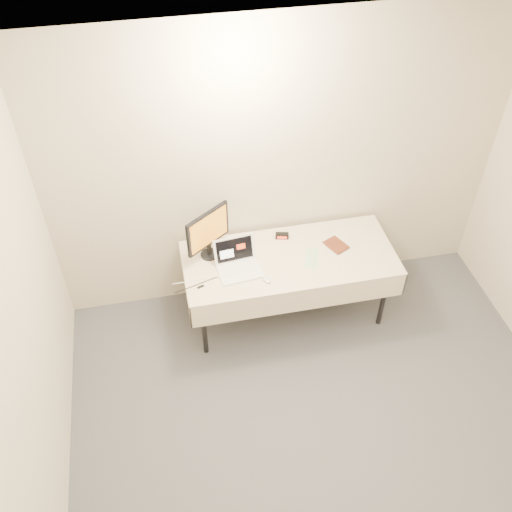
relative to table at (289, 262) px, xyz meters
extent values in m
cube|color=beige|center=(0.00, 0.45, 0.67)|extent=(4.00, 0.10, 2.70)
cylinder|color=black|center=(-0.82, -0.30, -0.33)|extent=(0.04, 0.04, 0.69)
cylinder|color=black|center=(0.82, -0.30, -0.33)|extent=(0.04, 0.04, 0.69)
cylinder|color=black|center=(-0.82, 0.29, -0.33)|extent=(0.04, 0.04, 0.69)
cylinder|color=black|center=(0.82, 0.29, -0.33)|extent=(0.04, 0.04, 0.69)
cube|color=gray|center=(0.00, 0.00, 0.03)|extent=(1.80, 0.75, 0.04)
cube|color=beige|center=(0.00, 0.00, 0.06)|extent=(1.86, 0.81, 0.01)
cube|color=beige|center=(0.00, -0.40, -0.07)|extent=(1.86, 0.01, 0.25)
cube|color=beige|center=(0.00, 0.40, -0.07)|extent=(1.86, 0.01, 0.25)
cube|color=beige|center=(-0.93, 0.00, -0.07)|extent=(0.01, 0.81, 0.25)
cube|color=beige|center=(0.93, 0.00, -0.07)|extent=(0.01, 0.81, 0.25)
cube|color=white|center=(-0.46, -0.10, 0.07)|extent=(0.38, 0.28, 0.02)
cube|color=white|center=(-0.48, 0.06, 0.19)|extent=(0.36, 0.12, 0.23)
cube|color=black|center=(-0.48, 0.06, 0.19)|extent=(0.32, 0.09, 0.19)
cylinder|color=black|center=(-0.68, 0.17, 0.07)|extent=(0.22, 0.22, 0.01)
cube|color=black|center=(-0.68, 0.17, 0.13)|extent=(0.04, 0.04, 0.11)
cube|color=black|center=(-0.68, 0.17, 0.36)|extent=(0.39, 0.29, 0.34)
cube|color=orange|center=(-0.68, 0.17, 0.36)|extent=(0.34, 0.24, 0.30)
imported|color=#903A1A|center=(0.37, 0.03, 0.16)|extent=(0.14, 0.08, 0.20)
cube|color=black|center=(-0.01, 0.26, 0.09)|extent=(0.13, 0.07, 0.05)
cube|color=#FF260C|center=(-0.01, 0.24, 0.09)|extent=(0.08, 0.02, 0.02)
ellipsoid|color=silver|center=(-0.26, -0.23, 0.07)|extent=(0.08, 0.11, 0.03)
cube|color=#AFD6AA|center=(0.19, -0.05, 0.06)|extent=(0.19, 0.29, 0.00)
cube|color=black|center=(-0.81, -0.20, 0.07)|extent=(0.06, 0.04, 0.01)
camera|label=1|loc=(-1.02, -3.47, 3.48)|focal=40.00mm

